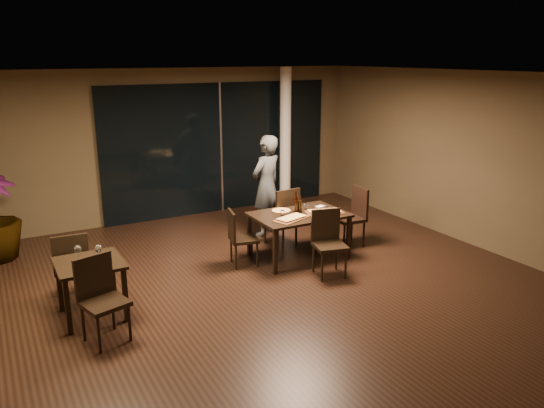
% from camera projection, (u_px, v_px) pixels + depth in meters
% --- Properties ---
extents(ground, '(8.00, 8.00, 0.00)m').
position_uv_depth(ground, '(269.00, 287.00, 7.70)').
color(ground, black).
rests_on(ground, ground).
extents(wall_back, '(8.00, 0.10, 3.00)m').
position_uv_depth(wall_back, '(173.00, 144.00, 10.70)').
color(wall_back, '#443824').
rests_on(wall_back, ground).
extents(wall_front, '(8.00, 0.10, 3.00)m').
position_uv_depth(wall_front, '(532.00, 303.00, 3.88)').
color(wall_front, '#443824').
rests_on(wall_front, ground).
extents(wall_right, '(0.10, 8.00, 3.00)m').
position_uv_depth(wall_right, '(474.00, 159.00, 9.17)').
color(wall_right, '#443824').
rests_on(wall_right, ground).
extents(ceiling, '(8.00, 8.00, 0.04)m').
position_uv_depth(ceiling, '(268.00, 73.00, 6.87)').
color(ceiling, silver).
rests_on(ceiling, wall_back).
extents(window_panel, '(5.00, 0.06, 2.70)m').
position_uv_depth(window_panel, '(220.00, 148.00, 11.13)').
color(window_panel, black).
rests_on(window_panel, ground).
extents(column, '(0.24, 0.24, 3.00)m').
position_uv_depth(column, '(285.00, 138.00, 11.48)').
color(column, silver).
rests_on(column, ground).
extents(main_table, '(1.50, 1.00, 0.75)m').
position_uv_depth(main_table, '(299.00, 218.00, 8.65)').
color(main_table, black).
rests_on(main_table, ground).
extents(side_table, '(0.80, 0.80, 0.75)m').
position_uv_depth(side_table, '(90.00, 271.00, 6.66)').
color(side_table, black).
rests_on(side_table, ground).
extents(chair_main_far, '(0.52, 0.52, 1.04)m').
position_uv_depth(chair_main_far, '(284.00, 214.00, 9.19)').
color(chair_main_far, black).
rests_on(chair_main_far, ground).
extents(chair_main_near, '(0.56, 0.56, 0.99)m').
position_uv_depth(chair_main_near, '(328.00, 239.00, 8.03)').
color(chair_main_near, black).
rests_on(chair_main_near, ground).
extents(chair_main_left, '(0.50, 0.50, 0.91)m').
position_uv_depth(chair_main_left, '(239.00, 235.00, 8.35)').
color(chair_main_left, black).
rests_on(chair_main_left, ground).
extents(chair_main_right, '(0.52, 0.52, 1.03)m').
position_uv_depth(chair_main_right, '(353.00, 213.00, 9.25)').
color(chair_main_right, black).
rests_on(chair_main_right, ground).
extents(chair_side_far, '(0.48, 0.48, 0.99)m').
position_uv_depth(chair_side_far, '(71.00, 263.00, 7.10)').
color(chair_side_far, black).
rests_on(chair_side_far, ground).
extents(chair_side_near, '(0.58, 0.58, 1.01)m').
position_uv_depth(chair_side_near, '(100.00, 294.00, 6.16)').
color(chair_side_near, black).
rests_on(chair_side_near, ground).
extents(diner, '(0.74, 0.62, 1.87)m').
position_uv_depth(diner, '(266.00, 186.00, 9.68)').
color(diner, '#313436').
rests_on(diner, ground).
extents(pizza_board_left, '(0.67, 0.50, 0.01)m').
position_uv_depth(pizza_board_left, '(292.00, 219.00, 8.33)').
color(pizza_board_left, '#4F2F19').
rests_on(pizza_board_left, main_table).
extents(pizza_board_right, '(0.67, 0.46, 0.01)m').
position_uv_depth(pizza_board_right, '(324.00, 212.00, 8.67)').
color(pizza_board_right, '#472716').
rests_on(pizza_board_right, main_table).
extents(oblong_pizza_left, '(0.50, 0.33, 0.02)m').
position_uv_depth(oblong_pizza_left, '(292.00, 218.00, 8.32)').
color(oblong_pizza_left, '#670B09').
rests_on(oblong_pizza_left, pizza_board_left).
extents(oblong_pizza_right, '(0.54, 0.35, 0.02)m').
position_uv_depth(oblong_pizza_right, '(324.00, 211.00, 8.67)').
color(oblong_pizza_right, maroon).
rests_on(oblong_pizza_right, pizza_board_right).
extents(round_pizza, '(0.30, 0.30, 0.01)m').
position_uv_depth(round_pizza, '(281.00, 211.00, 8.76)').
color(round_pizza, '#AF2613').
rests_on(round_pizza, main_table).
extents(bottle_a, '(0.06, 0.06, 0.29)m').
position_uv_depth(bottle_a, '(296.00, 204.00, 8.62)').
color(bottle_a, black).
rests_on(bottle_a, main_table).
extents(bottle_b, '(0.06, 0.06, 0.29)m').
position_uv_depth(bottle_b, '(300.00, 204.00, 8.65)').
color(bottle_b, black).
rests_on(bottle_b, main_table).
extents(bottle_c, '(0.08, 0.08, 0.35)m').
position_uv_depth(bottle_c, '(296.00, 202.00, 8.68)').
color(bottle_c, black).
rests_on(bottle_c, main_table).
extents(tumbler_left, '(0.07, 0.07, 0.08)m').
position_uv_depth(tumbler_left, '(283.00, 213.00, 8.52)').
color(tumbler_left, white).
rests_on(tumbler_left, main_table).
extents(tumbler_right, '(0.08, 0.08, 0.09)m').
position_uv_depth(tumbler_right, '(307.00, 206.00, 8.86)').
color(tumbler_right, white).
rests_on(tumbler_right, main_table).
extents(napkin_near, '(0.20, 0.16, 0.01)m').
position_uv_depth(napkin_near, '(332.00, 210.00, 8.77)').
color(napkin_near, white).
rests_on(napkin_near, main_table).
extents(napkin_far, '(0.19, 0.13, 0.01)m').
position_uv_depth(napkin_far, '(321.00, 206.00, 9.02)').
color(napkin_far, white).
rests_on(napkin_far, main_table).
extents(wine_glass_a, '(0.09, 0.09, 0.19)m').
position_uv_depth(wine_glass_a, '(78.00, 253.00, 6.64)').
color(wine_glass_a, white).
rests_on(wine_glass_a, side_table).
extents(wine_glass_b, '(0.09, 0.09, 0.20)m').
position_uv_depth(wine_glass_b, '(99.00, 253.00, 6.64)').
color(wine_glass_b, white).
rests_on(wine_glass_b, side_table).
extents(side_napkin, '(0.21, 0.17, 0.01)m').
position_uv_depth(side_napkin, '(96.00, 265.00, 6.50)').
color(side_napkin, white).
rests_on(side_napkin, side_table).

